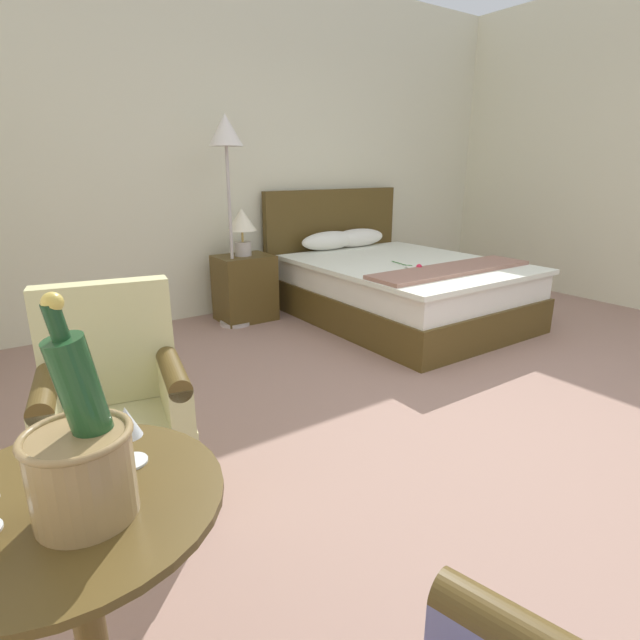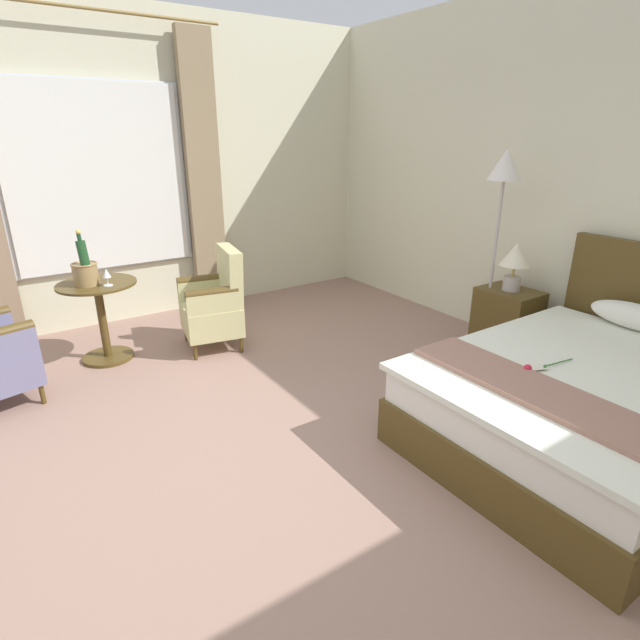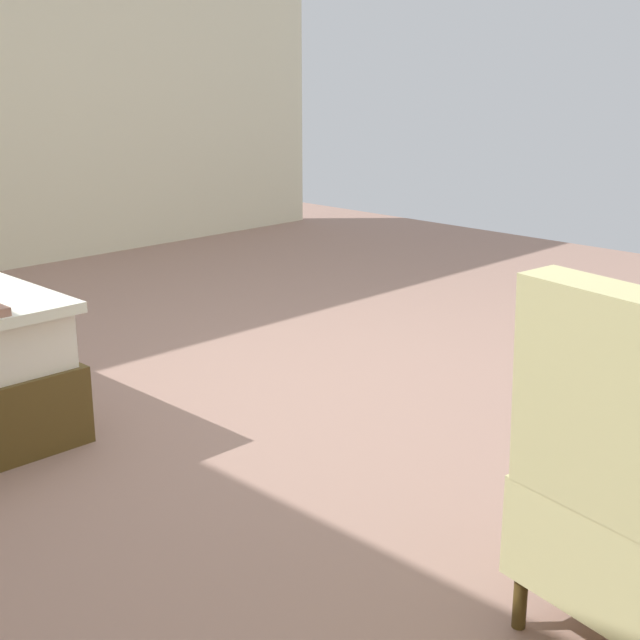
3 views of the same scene
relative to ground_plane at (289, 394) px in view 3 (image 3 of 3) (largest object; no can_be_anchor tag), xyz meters
name	(u,v)px [view 3 (image 3 of 3)]	position (x,y,z in m)	size (l,w,h in m)	color
ground_plane	(289,394)	(0.00, 0.00, 0.00)	(7.76, 7.76, 0.00)	#9D786A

